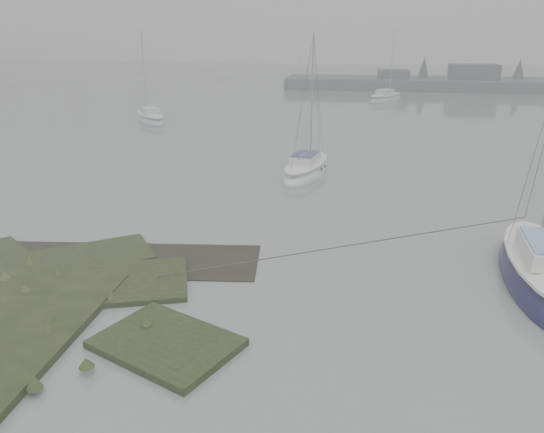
{
  "coord_description": "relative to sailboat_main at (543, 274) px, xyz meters",
  "views": [
    {
      "loc": [
        4.98,
        -11.77,
        7.87
      ],
      "look_at": [
        2.46,
        4.87,
        1.8
      ],
      "focal_mm": 35.0,
      "sensor_mm": 36.0,
      "label": 1
    }
  ],
  "objects": [
    {
      "name": "ground",
      "position": [
        -11.34,
        25.19,
        -0.32
      ],
      "size": [
        160.0,
        160.0,
        0.0
      ],
      "primitive_type": "plane",
      "color": "gray",
      "rests_on": "ground"
    },
    {
      "name": "far_shoreline",
      "position": [
        15.5,
        57.09,
        0.53
      ],
      "size": [
        60.0,
        8.0,
        4.15
      ],
      "color": "#4C4F51",
      "rests_on": "ground"
    },
    {
      "name": "sailboat_main",
      "position": [
        0.0,
        0.0,
        0.0
      ],
      "size": [
        3.02,
        7.53,
        10.38
      ],
      "rotation": [
        0.0,
        0.0,
        -0.08
      ],
      "color": "#121039",
      "rests_on": "ground"
    },
    {
      "name": "sailboat_white",
      "position": [
        -8.76,
        12.12,
        -0.07
      ],
      "size": [
        3.11,
        6.08,
        8.2
      ],
      "rotation": [
        0.0,
        0.0,
        -0.22
      ],
      "color": "silver",
      "rests_on": "ground"
    },
    {
      "name": "sailboat_far_a",
      "position": [
        -23.7,
        27.4,
        -0.07
      ],
      "size": [
        4.99,
        5.76,
        8.16
      ],
      "rotation": [
        0.0,
        0.0,
        0.64
      ],
      "color": "#AEB2B8",
      "rests_on": "ground"
    },
    {
      "name": "sailboat_far_b",
      "position": [
        -2.82,
        44.22,
        -0.06
      ],
      "size": [
        4.89,
        5.99,
        8.34
      ],
      "rotation": [
        0.0,
        0.0,
        -0.59
      ],
      "color": "#9FA2A7",
      "rests_on": "ground"
    },
    {
      "name": "sailboat_far_c",
      "position": [
        -13.07,
        57.74,
        -0.11
      ],
      "size": [
        4.85,
        4.1,
        6.81
      ],
      "rotation": [
        0.0,
        0.0,
        0.95
      ],
      "color": "#9CA1A6",
      "rests_on": "ground"
    }
  ]
}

